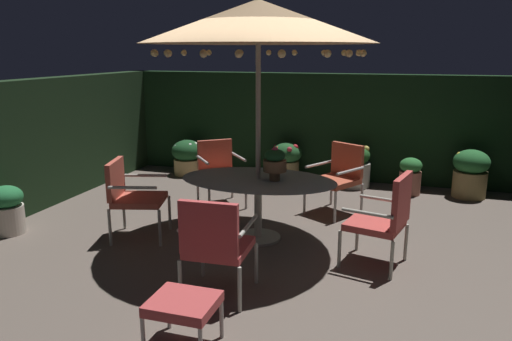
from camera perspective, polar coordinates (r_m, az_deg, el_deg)
name	(u,v)px	position (r m, az deg, el deg)	size (l,w,h in m)	color
ground_plane	(265,244)	(5.77, 1.09, -8.53)	(7.25, 6.87, 0.02)	#63564D
hedge_backdrop_rear	(319,126)	(8.64, 7.32, 5.17)	(7.25, 0.30, 1.81)	black
hedge_backdrop_left	(15,149)	(7.26, -26.24, 2.21)	(0.30, 6.87, 1.81)	black
patio_dining_table	(258,188)	(5.70, 0.24, -2.08)	(1.84, 1.20, 0.74)	#B4B7A7
patio_umbrella	(258,22)	(5.49, 0.26, 16.92)	(2.58, 2.58, 2.79)	#B5B4A7
centerpiece_planter	(275,162)	(5.54, 2.21, 1.03)	(0.27, 0.27, 0.39)	olive
patio_chair_north	(215,241)	(4.37, -4.76, -8.22)	(0.61, 0.62, 0.96)	#B2B5A9
patio_chair_northeast	(385,215)	(5.16, 14.83, -5.09)	(0.68, 0.68, 0.99)	#B5B5A5
patio_chair_east	(339,174)	(6.79, 9.60, -0.38)	(0.79, 0.80, 0.94)	#B6B0AB
patio_chair_southeast	(219,168)	(7.09, -4.35, 0.31)	(0.82, 0.83, 0.91)	#BBAFAB
patio_chair_south	(131,193)	(5.95, -14.33, -2.54)	(0.74, 0.72, 0.94)	#B6B5AA
ottoman_footrest	(183,305)	(3.80, -8.53, -15.27)	(0.49, 0.43, 0.40)	#BAAEA9
potted_plant_front_corner	(7,209)	(6.70, -27.00, -3.97)	(0.40, 0.40, 0.60)	beige
potted_plant_left_far	(356,166)	(8.17, 11.53, 0.48)	(0.48, 0.48, 0.69)	beige
potted_plant_right_far	(187,156)	(8.90, -8.00, 1.65)	(0.55, 0.55, 0.63)	tan
potted_plant_back_center	(287,159)	(8.45, 3.63, 1.33)	(0.51, 0.51, 0.66)	olive
potted_plant_right_near	(410,175)	(7.95, 17.51, -0.56)	(0.34, 0.34, 0.58)	#A2604F
potted_plant_left_near	(470,172)	(8.10, 23.70, -0.20)	(0.53, 0.53, 0.73)	olive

